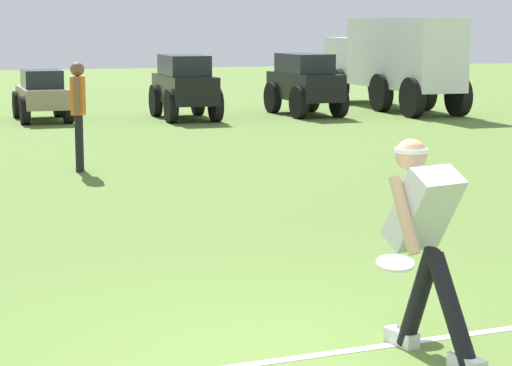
{
  "coord_description": "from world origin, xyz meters",
  "views": [
    {
      "loc": [
        -1.92,
        -5.47,
        2.13
      ],
      "look_at": [
        0.28,
        1.78,
        0.9
      ],
      "focal_mm": 70.0,
      "sensor_mm": 36.0,
      "label": 1
    }
  ],
  "objects_px": {
    "frisbee_thrower": "(424,235)",
    "parked_car_slot_d": "(42,95)",
    "parked_car_slot_f": "(305,83)",
    "parked_car_slot_e": "(185,85)",
    "box_truck": "(393,58)",
    "teammate_midfield": "(78,106)",
    "frisbee_in_flight": "(395,263)"
  },
  "relations": [
    {
      "from": "frisbee_thrower",
      "to": "parked_car_slot_e",
      "type": "bearing_deg",
      "value": 82.64
    },
    {
      "from": "parked_car_slot_d",
      "to": "parked_car_slot_e",
      "type": "bearing_deg",
      "value": -9.32
    },
    {
      "from": "frisbee_in_flight",
      "to": "parked_car_slot_e",
      "type": "height_order",
      "value": "parked_car_slot_e"
    },
    {
      "from": "parked_car_slot_e",
      "to": "teammate_midfield",
      "type": "bearing_deg",
      "value": -113.96
    },
    {
      "from": "teammate_midfield",
      "to": "box_truck",
      "type": "xyz_separation_m",
      "value": [
        8.63,
        8.16,
        0.29
      ]
    },
    {
      "from": "parked_car_slot_f",
      "to": "frisbee_thrower",
      "type": "bearing_deg",
      "value": -107.06
    },
    {
      "from": "parked_car_slot_d",
      "to": "parked_car_slot_f",
      "type": "bearing_deg",
      "value": -3.76
    },
    {
      "from": "parked_car_slot_e",
      "to": "box_truck",
      "type": "xyz_separation_m",
      "value": [
        5.45,
        1.0,
        0.49
      ]
    },
    {
      "from": "parked_car_slot_d",
      "to": "parked_car_slot_e",
      "type": "relative_size",
      "value": 0.94
    },
    {
      "from": "teammate_midfield",
      "to": "parked_car_slot_e",
      "type": "height_order",
      "value": "teammate_midfield"
    },
    {
      "from": "frisbee_thrower",
      "to": "parked_car_slot_d",
      "type": "distance_m",
      "value": 16.36
    },
    {
      "from": "frisbee_thrower",
      "to": "parked_car_slot_f",
      "type": "distance_m",
      "value": 16.67
    },
    {
      "from": "parked_car_slot_d",
      "to": "frisbee_in_flight",
      "type": "bearing_deg",
      "value": -86.16
    },
    {
      "from": "frisbee_in_flight",
      "to": "box_truck",
      "type": "distance_m",
      "value": 17.91
    },
    {
      "from": "parked_car_slot_d",
      "to": "teammate_midfield",
      "type": "bearing_deg",
      "value": -91.02
    },
    {
      "from": "teammate_midfield",
      "to": "box_truck",
      "type": "bearing_deg",
      "value": 43.39
    },
    {
      "from": "frisbee_thrower",
      "to": "parked_car_slot_f",
      "type": "height_order",
      "value": "parked_car_slot_f"
    },
    {
      "from": "parked_car_slot_d",
      "to": "parked_car_slot_f",
      "type": "xyz_separation_m",
      "value": [
        5.89,
        -0.39,
        0.18
      ]
    },
    {
      "from": "frisbee_in_flight",
      "to": "teammate_midfield",
      "type": "height_order",
      "value": "teammate_midfield"
    },
    {
      "from": "parked_car_slot_f",
      "to": "parked_car_slot_d",
      "type": "bearing_deg",
      "value": 176.24
    },
    {
      "from": "parked_car_slot_e",
      "to": "box_truck",
      "type": "distance_m",
      "value": 5.56
    },
    {
      "from": "frisbee_in_flight",
      "to": "parked_car_slot_f",
      "type": "height_order",
      "value": "parked_car_slot_f"
    },
    {
      "from": "frisbee_thrower",
      "to": "frisbee_in_flight",
      "type": "relative_size",
      "value": 4.23
    },
    {
      "from": "parked_car_slot_d",
      "to": "frisbee_thrower",
      "type": "bearing_deg",
      "value": -86.5
    },
    {
      "from": "parked_car_slot_f",
      "to": "box_truck",
      "type": "distance_m",
      "value": 2.79
    },
    {
      "from": "teammate_midfield",
      "to": "parked_car_slot_f",
      "type": "bearing_deg",
      "value": 50.33
    },
    {
      "from": "parked_car_slot_d",
      "to": "box_truck",
      "type": "xyz_separation_m",
      "value": [
        8.49,
        0.5,
        0.67
      ]
    },
    {
      "from": "parked_car_slot_d",
      "to": "box_truck",
      "type": "bearing_deg",
      "value": 3.39
    },
    {
      "from": "frisbee_in_flight",
      "to": "parked_car_slot_d",
      "type": "relative_size",
      "value": 0.15
    },
    {
      "from": "frisbee_thrower",
      "to": "parked_car_slot_e",
      "type": "height_order",
      "value": "parked_car_slot_e"
    },
    {
      "from": "frisbee_thrower",
      "to": "parked_car_slot_e",
      "type": "distance_m",
      "value": 15.96
    },
    {
      "from": "frisbee_thrower",
      "to": "box_truck",
      "type": "distance_m",
      "value": 18.43
    }
  ]
}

